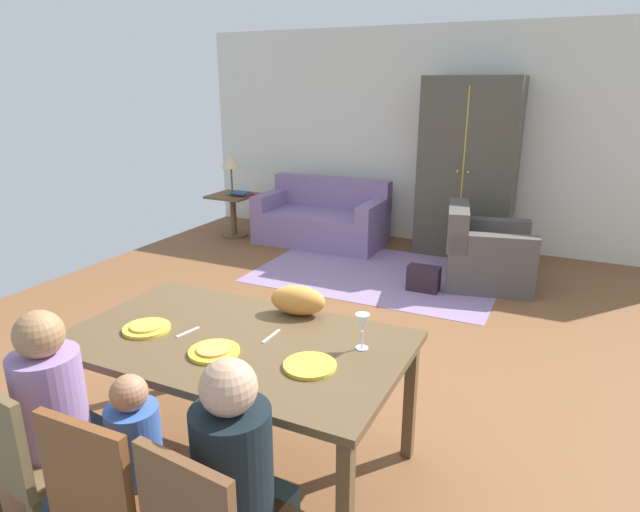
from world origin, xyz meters
name	(u,v)px	position (x,y,z in m)	size (l,w,h in m)	color
ground_plane	(341,335)	(0.00, 0.49, -0.01)	(6.66, 6.17, 0.02)	brown
back_wall	(441,138)	(0.00, 3.62, 1.35)	(6.66, 0.10, 2.70)	silver
dining_table	(236,350)	(0.14, -1.24, 0.69)	(1.76, 1.03, 0.76)	brown
plate_near_man	(147,328)	(-0.34, -1.36, 0.77)	(0.25, 0.25, 0.02)	yellow
pizza_near_man	(146,326)	(-0.34, -1.36, 0.78)	(0.17, 0.17, 0.01)	gold
plate_near_child	(214,352)	(0.14, -1.42, 0.77)	(0.25, 0.25, 0.02)	yellow
pizza_near_child	(214,349)	(0.14, -1.42, 0.78)	(0.17, 0.17, 0.01)	#E09147
plate_near_woman	(310,366)	(0.63, -1.34, 0.77)	(0.25, 0.25, 0.02)	yellow
wine_glass	(362,324)	(0.78, -1.06, 0.89)	(0.07, 0.07, 0.19)	silver
fork	(188,332)	(-0.12, -1.29, 0.76)	(0.02, 0.15, 0.01)	silver
knife	(271,336)	(0.30, -1.14, 0.76)	(0.01, 0.17, 0.01)	silver
dining_chair_man	(28,454)	(-0.35, -2.12, 0.49)	(0.47, 0.47, 0.87)	brown
person_man	(63,429)	(-0.33, -1.94, 0.51)	(0.31, 0.41, 1.11)	#294251
dining_chair_child	(113,490)	(0.15, -2.12, 0.49)	(0.43, 0.43, 0.87)	brown
person_child	(145,475)	(0.14, -1.95, 0.43)	(0.22, 0.29, 0.92)	#273044
person_woman	(241,495)	(0.63, -1.94, 0.51)	(0.30, 0.41, 1.11)	#2C4445
cat	(298,300)	(0.29, -0.82, 0.84)	(0.32, 0.16, 0.17)	orange
area_rug	(378,273)	(-0.23, 2.06, 0.00)	(2.60, 1.80, 0.01)	gray
couch	(323,220)	(-1.32, 2.92, 0.30)	(1.64, 0.86, 0.82)	gray
armchair	(484,254)	(0.85, 2.25, 0.32)	(1.02, 1.01, 0.82)	#4E4844
armoire	(468,168)	(0.44, 3.23, 1.05)	(1.10, 0.59, 2.10)	#464336
side_table	(233,209)	(-2.55, 2.66, 0.38)	(0.56, 0.56, 0.58)	brown
table_lamp	(231,163)	(-2.55, 2.66, 1.01)	(0.26, 0.26, 0.54)	#404D3D
book_lower	(243,194)	(-2.39, 2.69, 0.59)	(0.22, 0.16, 0.03)	#9B273A
book_upper	(240,193)	(-2.41, 2.64, 0.62)	(0.22, 0.16, 0.03)	#285686
handbag	(423,279)	(0.36, 1.76, 0.13)	(0.32, 0.16, 0.26)	#2B1E26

